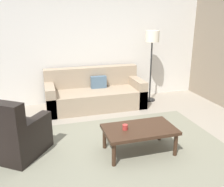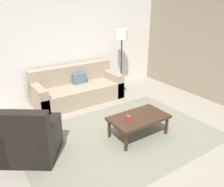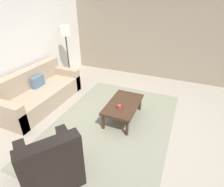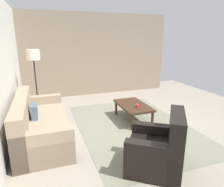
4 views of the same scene
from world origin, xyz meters
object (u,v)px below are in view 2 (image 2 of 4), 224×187
(cup, at_px, (129,118))
(lamp_standing, at_px, (122,41))
(couch_main, at_px, (77,89))
(coffee_table, at_px, (139,119))
(armchair_leather, at_px, (31,142))

(cup, distance_m, lamp_standing, 2.79)
(couch_main, relative_size, coffee_table, 2.01)
(coffee_table, bearing_deg, lamp_standing, 61.57)
(armchair_leather, bearing_deg, cup, -14.90)
(coffee_table, relative_size, lamp_standing, 0.64)
(couch_main, height_order, armchair_leather, armchair_leather)
(couch_main, distance_m, coffee_table, 2.23)
(armchair_leather, bearing_deg, lamp_standing, 29.73)
(armchair_leather, xyz_separation_m, lamp_standing, (3.07, 1.75, 1.10))
(coffee_table, bearing_deg, couch_main, 95.60)
(armchair_leather, distance_m, lamp_standing, 3.71)
(couch_main, xyz_separation_m, coffee_table, (0.22, -2.22, 0.06))
(couch_main, bearing_deg, lamp_standing, -0.83)
(coffee_table, distance_m, cup, 0.25)
(cup, bearing_deg, lamp_standing, 57.00)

